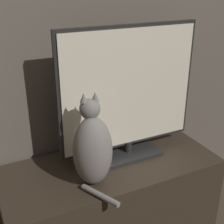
# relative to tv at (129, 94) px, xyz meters

# --- Properties ---
(wall_back) EXTENTS (4.80, 0.05, 2.60)m
(wall_back) POSITION_rel_tv_xyz_m (-0.14, 0.24, 0.44)
(wall_back) COLOR #60564C
(wall_back) RESTS_ON ground_plane
(tv_stand) EXTENTS (1.22, 0.52, 0.48)m
(tv_stand) POSITION_rel_tv_xyz_m (-0.14, -0.06, -0.62)
(tv_stand) COLOR #33281E
(tv_stand) RESTS_ON ground_plane
(tv) EXTENTS (0.81, 0.21, 0.75)m
(tv) POSITION_rel_tv_xyz_m (0.00, 0.00, 0.00)
(tv) COLOR black
(tv) RESTS_ON tv_stand
(cat) EXTENTS (0.22, 0.33, 0.48)m
(cat) POSITION_rel_tv_xyz_m (-0.29, -0.16, -0.18)
(cat) COLOR gray
(cat) RESTS_ON tv_stand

